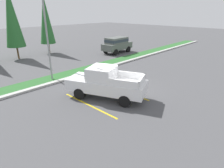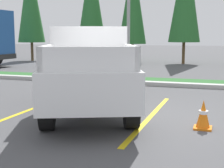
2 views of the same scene
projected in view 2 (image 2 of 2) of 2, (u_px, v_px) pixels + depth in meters
The scene contains 8 objects.
ground_plane at pixel (126, 115), 7.97m from camera, with size 120.00×120.00×0.00m, color #4C4C4F.
parking_line_near at pixel (35, 108), 8.82m from camera, with size 0.12×4.80×0.01m, color yellow.
parking_line_far at pixel (150, 116), 7.84m from camera, with size 0.12×4.80×0.01m, color yellow.
curb_strip at pixel (163, 84), 12.65m from camera, with size 56.00×0.40×0.15m, color #B2B2AD.
grass_median at pixel (168, 81), 13.69m from camera, with size 56.00×1.80×0.06m, color #2D662D.
pickup_truck_main at pixel (89, 70), 8.23m from camera, with size 3.75×5.54×2.10m.
cypress_tree_center at pixel (133, 0), 23.11m from camera, with size 1.93×1.93×7.44m.
traffic_cone at pixel (203, 115), 6.78m from camera, with size 0.36×0.36×0.60m.
Camera 2 is at (2.16, -7.49, 1.88)m, focal length 53.49 mm.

